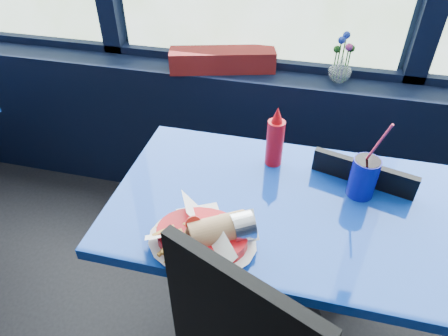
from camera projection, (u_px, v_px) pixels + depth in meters
window_sill at (248, 136)px, 2.27m from camera, size 5.00×0.26×0.80m
near_table at (285, 240)px, 1.45m from camera, size 1.20×0.70×0.75m
chair_near_back at (339, 214)px, 1.68m from camera, size 0.46×0.47×0.84m
planter_box at (222, 60)px, 2.00m from camera, size 0.54×0.27×0.11m
flower_vase at (341, 67)px, 1.90m from camera, size 0.15×0.15×0.23m
food_basket at (204, 235)px, 1.18m from camera, size 0.31×0.31×0.11m
ketchup_bottle at (275, 140)px, 1.45m from camera, size 0.06×0.06×0.24m
soda_cup at (364, 177)px, 1.33m from camera, size 0.09×0.09×0.31m
napkin at (201, 221)px, 1.28m from camera, size 0.19×0.19×0.00m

